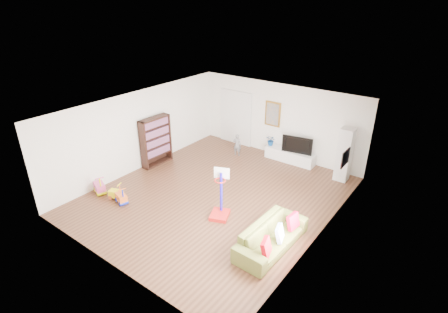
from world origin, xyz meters
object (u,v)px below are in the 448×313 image
Objects in this scene: bookshelf at (156,141)px; sofa at (272,236)px; media_console at (290,156)px; basketball_hoop at (220,195)px.

bookshelf reaches higher than sofa.
basketball_hoop reaches higher than media_console.
basketball_hoop is at bearing -16.96° from bookshelf.
sofa is 1.81m from basketball_hoop.
bookshelf is at bearing 139.00° from basketball_hoop.
sofa is at bearing -68.50° from media_console.
bookshelf is 0.81× the size of sofa.
basketball_hoop is at bearing -89.47° from media_console.
bookshelf is at bearing 76.48° from sofa.
media_console is 1.30× the size of basketball_hoop.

